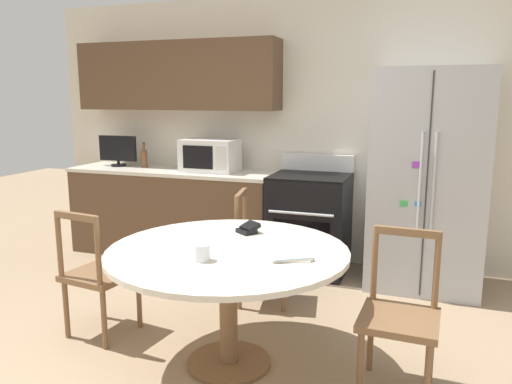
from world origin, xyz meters
name	(u,v)px	position (x,y,z in m)	size (l,w,h in m)	color
back_wall	(258,116)	(-0.30, 2.59, 1.45)	(5.20, 0.44, 2.60)	silver
kitchen_counter	(174,212)	(-1.12, 2.29, 0.45)	(2.17, 0.64, 0.90)	brown
refrigerator	(427,180)	(1.35, 2.22, 0.93)	(0.93, 0.75, 1.86)	#B2B5BA
oven_range	(310,222)	(0.32, 2.26, 0.47)	(0.71, 0.68, 1.08)	black
microwave	(210,155)	(-0.70, 2.28, 1.06)	(0.54, 0.37, 0.32)	white
countertop_tv	(118,150)	(-1.79, 2.30, 1.08)	(0.43, 0.16, 0.33)	black
counter_bottle	(144,158)	(-1.48, 2.32, 1.00)	(0.06, 0.06, 0.26)	brown
dining_table	(228,267)	(0.26, 0.41, 0.63)	(1.44, 1.44, 0.75)	beige
dining_chair_far	(261,250)	(0.13, 1.39, 0.43)	(0.49, 0.49, 0.90)	brown
dining_chair_right	(400,317)	(1.26, 0.48, 0.43)	(0.44, 0.44, 0.90)	brown
dining_chair_left	(98,275)	(-0.73, 0.49, 0.43)	(0.47, 0.47, 0.90)	brown
candle_glass	(201,254)	(0.21, 0.16, 0.79)	(0.10, 0.10, 0.09)	silver
wallet	(248,229)	(0.25, 0.78, 0.77)	(0.17, 0.17, 0.07)	black
mail_stack	(288,252)	(0.63, 0.42, 0.76)	(0.34, 0.37, 0.02)	white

